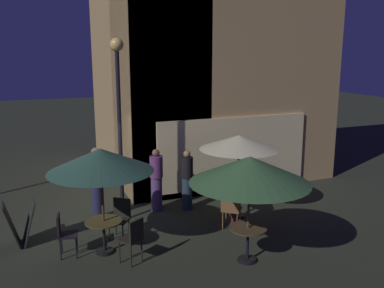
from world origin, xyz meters
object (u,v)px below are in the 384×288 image
at_px(patio_umbrella_1, 250,170).
at_px(cafe_chair_2, 121,215).
at_px(cafe_table_2, 238,198).
at_px(patron_standing_1, 156,180).
at_px(patron_standing_2, 187,180).
at_px(cafe_table_1, 248,236).
at_px(street_lamp_near_corner, 119,99).
at_px(cafe_table_0, 104,229).
at_px(cafe_chair_0, 64,231).
at_px(patron_standing_3, 97,183).
at_px(cafe_chair_3, 231,208).
at_px(patio_umbrella_2, 239,143).
at_px(cafe_chair_1, 133,237).
at_px(patio_umbrella_0, 101,160).
at_px(patron_seated_0, 232,199).
at_px(menu_sandwich_board, 20,223).

xyz_separation_m(patio_umbrella_1, cafe_chair_2, (-2.13, 2.12, -1.39)).
distance_m(cafe_table_2, patron_standing_1, 2.20).
distance_m(cafe_chair_2, patron_standing_2, 2.35).
xyz_separation_m(cafe_table_1, patron_standing_1, (-0.86, 3.41, 0.31)).
relative_size(street_lamp_near_corner, cafe_table_0, 5.78).
height_order(street_lamp_near_corner, cafe_chair_0, street_lamp_near_corner).
bearing_deg(patron_standing_3, patron_standing_2, -94.07).
distance_m(cafe_chair_0, cafe_chair_2, 1.41).
bearing_deg(cafe_table_2, patron_standing_3, 160.01).
xyz_separation_m(street_lamp_near_corner, cafe_chair_3, (2.29, -1.51, -2.55)).
relative_size(patio_umbrella_2, cafe_chair_1, 2.27).
bearing_deg(patio_umbrella_1, cafe_chair_1, 160.47).
distance_m(patio_umbrella_1, patron_standing_2, 3.39).
distance_m(patio_umbrella_1, patron_standing_1, 3.68).
relative_size(patio_umbrella_0, patio_umbrella_2, 1.06).
xyz_separation_m(patron_standing_1, patron_standing_2, (0.79, -0.21, -0.02)).
bearing_deg(patron_standing_3, cafe_chair_1, -173.34).
height_order(cafe_table_1, patron_seated_0, patron_seated_0).
relative_size(cafe_chair_3, patron_standing_2, 0.53).
relative_size(street_lamp_near_corner, patio_umbrella_2, 2.09).
xyz_separation_m(cafe_table_2, patio_umbrella_1, (-0.94, -2.19, 1.41)).
relative_size(cafe_table_1, cafe_chair_0, 0.82).
xyz_separation_m(patron_seated_0, patron_standing_1, (-1.37, 1.74, 0.14)).
relative_size(patio_umbrella_0, cafe_chair_0, 2.47).
relative_size(patio_umbrella_2, patron_standing_2, 1.32).
relative_size(cafe_table_1, cafe_chair_1, 0.80).
height_order(patio_umbrella_0, cafe_chair_1, patio_umbrella_0).
xyz_separation_m(cafe_table_1, patron_standing_2, (-0.07, 3.20, 0.28)).
bearing_deg(patio_umbrella_2, patron_standing_3, 160.01).
distance_m(menu_sandwich_board, cafe_chair_0, 1.25).
height_order(cafe_table_1, cafe_chair_2, cafe_chair_2).
bearing_deg(cafe_table_1, patron_standing_1, 104.20).
bearing_deg(patio_umbrella_0, cafe_chair_2, 52.39).
distance_m(patron_standing_1, patron_standing_3, 1.57).
bearing_deg(patron_seated_0, menu_sandwich_board, 119.11).
bearing_deg(cafe_chair_1, cafe_table_2, -98.97).
height_order(cafe_table_1, cafe_chair_3, cafe_chair_3).
bearing_deg(cafe_table_0, patio_umbrella_0, -93.58).
height_order(menu_sandwich_board, patio_umbrella_0, patio_umbrella_0).
bearing_deg(cafe_chair_3, cafe_chair_2, 116.99).
xyz_separation_m(cafe_table_2, cafe_chair_2, (-3.07, -0.07, 0.02)).
bearing_deg(patron_standing_1, cafe_chair_3, -23.32).
relative_size(patio_umbrella_0, patron_standing_3, 1.22).
bearing_deg(cafe_chair_3, patron_standing_1, 73.97).
xyz_separation_m(cafe_table_2, patron_seated_0, (-0.43, -0.52, 0.19)).
xyz_separation_m(patron_seated_0, patron_standing_3, (-2.94, 1.74, 0.23)).
height_order(patio_umbrella_0, cafe_chair_2, patio_umbrella_0).
height_order(cafe_table_0, patron_seated_0, patron_seated_0).
xyz_separation_m(menu_sandwich_board, patron_seated_0, (4.78, -0.86, 0.21)).
xyz_separation_m(menu_sandwich_board, patio_umbrella_2, (5.20, -0.34, 1.46)).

